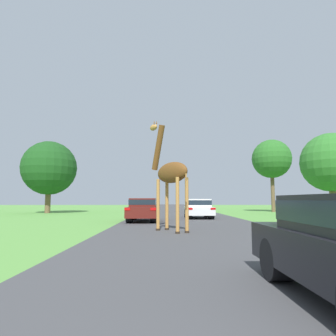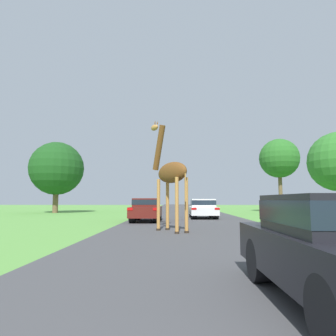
{
  "view_description": "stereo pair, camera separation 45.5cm",
  "coord_description": "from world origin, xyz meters",
  "px_view_note": "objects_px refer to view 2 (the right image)",
  "views": [
    {
      "loc": [
        -1.41,
        -0.02,
        1.37
      ],
      "look_at": [
        -1.27,
        13.06,
        2.76
      ],
      "focal_mm": 32.0,
      "sensor_mm": 36.0,
      "label": 1
    },
    {
      "loc": [
        -0.95,
        -0.02,
        1.37
      ],
      "look_at": [
        -1.27,
        13.06,
        2.76
      ],
      "focal_mm": 32.0,
      "sensor_mm": 36.0,
      "label": 2
    }
  ],
  "objects_px": {
    "car_queue_left": "(203,208)",
    "tree_centre_back": "(57,169)",
    "car_queue_right": "(147,209)",
    "tree_right_cluster": "(279,159)",
    "giraffe_near_road": "(170,173)"
  },
  "relations": [
    {
      "from": "tree_right_cluster",
      "to": "car_queue_left",
      "type": "bearing_deg",
      "value": -130.93
    },
    {
      "from": "giraffe_near_road",
      "to": "tree_centre_back",
      "type": "distance_m",
      "value": 21.98
    },
    {
      "from": "car_queue_right",
      "to": "tree_right_cluster",
      "type": "relative_size",
      "value": 0.53
    },
    {
      "from": "car_queue_right",
      "to": "car_queue_left",
      "type": "distance_m",
      "value": 5.11
    },
    {
      "from": "car_queue_right",
      "to": "car_queue_left",
      "type": "xyz_separation_m",
      "value": [
        3.92,
        3.28,
        -0.03
      ]
    },
    {
      "from": "giraffe_near_road",
      "to": "car_queue_right",
      "type": "height_order",
      "value": "giraffe_near_road"
    },
    {
      "from": "car_queue_left",
      "to": "tree_right_cluster",
      "type": "bearing_deg",
      "value": 49.07
    },
    {
      "from": "giraffe_near_road",
      "to": "tree_centre_back",
      "type": "bearing_deg",
      "value": 91.34
    },
    {
      "from": "car_queue_right",
      "to": "tree_right_cluster",
      "type": "distance_m",
      "value": 20.58
    },
    {
      "from": "car_queue_left",
      "to": "tree_right_cluster",
      "type": "height_order",
      "value": "tree_right_cluster"
    },
    {
      "from": "car_queue_left",
      "to": "tree_centre_back",
      "type": "distance_m",
      "value": 17.45
    },
    {
      "from": "car_queue_right",
      "to": "tree_right_cluster",
      "type": "xyz_separation_m",
      "value": [
        13.65,
        14.49,
        5.22
      ]
    },
    {
      "from": "tree_centre_back",
      "to": "giraffe_near_road",
      "type": "bearing_deg",
      "value": -55.64
    },
    {
      "from": "car_queue_right",
      "to": "tree_right_cluster",
      "type": "bearing_deg",
      "value": 46.72
    },
    {
      "from": "car_queue_left",
      "to": "tree_centre_back",
      "type": "bearing_deg",
      "value": 149.47
    }
  ]
}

